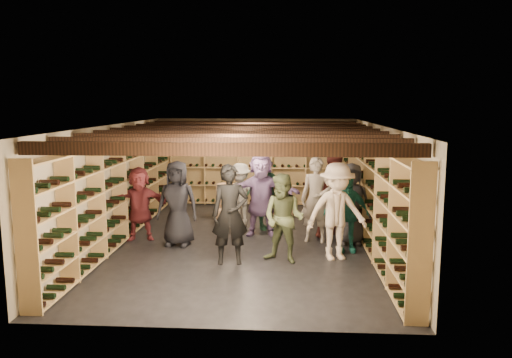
{
  "coord_description": "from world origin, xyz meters",
  "views": [
    {
      "loc": [
        0.87,
        -9.96,
        2.88
      ],
      "look_at": [
        0.25,
        0.2,
        1.29
      ],
      "focal_mm": 35.0,
      "sensor_mm": 36.0,
      "label": 1
    }
  ],
  "objects": [
    {
      "name": "walls",
      "position": [
        0.0,
        0.0,
        1.2
      ],
      "size": [
        5.52,
        8.02,
        2.4
      ],
      "color": "tan",
      "rests_on": "ground"
    },
    {
      "name": "person_9",
      "position": [
        -0.19,
        1.28,
        0.74
      ],
      "size": [
        1.09,
        0.87,
        1.48
      ],
      "primitive_type": "imported",
      "rotation": [
        0.0,
        0.0,
        -0.39
      ],
      "color": "beige",
      "rests_on": "ground"
    },
    {
      "name": "ceiling_joists",
      "position": [
        0.0,
        0.0,
        2.26
      ],
      "size": [
        5.4,
        7.12,
        0.18
      ],
      "color": "black",
      "rests_on": "ground"
    },
    {
      "name": "crate_loose",
      "position": [
        0.81,
        2.33,
        0.09
      ],
      "size": [
        0.54,
        0.39,
        0.17
      ],
      "primitive_type": "cube",
      "rotation": [
        0.0,
        0.0,
        -0.12
      ],
      "color": "tan",
      "rests_on": "ground"
    },
    {
      "name": "person_5",
      "position": [
        -2.18,
        0.06,
        0.77
      ],
      "size": [
        1.48,
        0.68,
        1.54
      ],
      "primitive_type": "imported",
      "rotation": [
        0.0,
        0.0,
        0.16
      ],
      "color": "maroon",
      "rests_on": "ground"
    },
    {
      "name": "wine_rack_right",
      "position": [
        2.57,
        0.0,
        1.08
      ],
      "size": [
        0.32,
        7.5,
        2.15
      ],
      "color": "tan",
      "rests_on": "ground"
    },
    {
      "name": "person_2",
      "position": [
        0.83,
        -1.25,
        0.81
      ],
      "size": [
        0.96,
        0.87,
        1.61
      ],
      "primitive_type": "imported",
      "rotation": [
        0.0,
        0.0,
        -0.41
      ],
      "color": "#4F5B38",
      "rests_on": "ground"
    },
    {
      "name": "person_11",
      "position": [
        0.33,
        0.58,
        0.9
      ],
      "size": [
        1.7,
        0.62,
        1.81
      ],
      "primitive_type": "imported",
      "rotation": [
        0.0,
        0.0,
        0.05
      ],
      "color": "#81639A",
      "rests_on": "ground"
    },
    {
      "name": "crate_stack_right",
      "position": [
        -0.54,
        1.61,
        0.17
      ],
      "size": [
        0.57,
        0.44,
        0.34
      ],
      "rotation": [
        0.0,
        0.0,
        0.25
      ],
      "color": "tan",
      "rests_on": "ground"
    },
    {
      "name": "ceiling",
      "position": [
        0.0,
        0.0,
        2.4
      ],
      "size": [
        5.5,
        8.0,
        0.01
      ],
      "primitive_type": "cube",
      "color": "beige",
      "rests_on": "walls"
    },
    {
      "name": "person_12",
      "position": [
        2.18,
        0.01,
        0.83
      ],
      "size": [
        0.82,
        0.54,
        1.66
      ],
      "primitive_type": "imported",
      "rotation": [
        0.0,
        0.0,
        -0.01
      ],
      "color": "#34343A",
      "rests_on": "ground"
    },
    {
      "name": "ground",
      "position": [
        0.0,
        0.0,
        0.0
      ],
      "size": [
        8.0,
        8.0,
        0.0
      ],
      "primitive_type": "plane",
      "color": "black",
      "rests_on": "ground"
    },
    {
      "name": "wine_rack_left",
      "position": [
        -2.57,
        0.0,
        1.08
      ],
      "size": [
        0.32,
        7.5,
        2.15
      ],
      "color": "tan",
      "rests_on": "ground"
    },
    {
      "name": "wine_rack_back",
      "position": [
        0.0,
        3.83,
        1.07
      ],
      "size": [
        4.7,
        0.3,
        2.15
      ],
      "color": "tan",
      "rests_on": "ground"
    },
    {
      "name": "person_1",
      "position": [
        -0.12,
        -1.37,
        0.9
      ],
      "size": [
        0.71,
        0.52,
        1.79
      ],
      "primitive_type": "imported",
      "rotation": [
        0.0,
        0.0,
        0.14
      ],
      "color": "black",
      "rests_on": "ground"
    },
    {
      "name": "person_8",
      "position": [
        1.92,
        0.5,
        0.91
      ],
      "size": [
        1.09,
        0.99,
        1.83
      ],
      "primitive_type": "imported",
      "rotation": [
        0.0,
        0.0,
        0.41
      ],
      "color": "#451915",
      "rests_on": "ground"
    },
    {
      "name": "person_4",
      "position": [
        2.03,
        -0.52,
        0.75
      ],
      "size": [
        0.92,
        0.47,
        1.5
      ],
      "primitive_type": "imported",
      "rotation": [
        0.0,
        0.0,
        0.12
      ],
      "color": "#1E7166",
      "rests_on": "ground"
    },
    {
      "name": "person_7",
      "position": [
        1.49,
        0.14,
        0.88
      ],
      "size": [
        0.71,
        0.53,
        1.76
      ],
      "primitive_type": "imported",
      "rotation": [
        0.0,
        0.0,
        -0.18
      ],
      "color": "gray",
      "rests_on": "ground"
    },
    {
      "name": "person_10",
      "position": [
        0.42,
        1.12,
        0.8
      ],
      "size": [
        1.02,
        0.75,
        1.6
      ],
      "primitive_type": "imported",
      "rotation": [
        0.0,
        0.0,
        0.43
      ],
      "color": "#26523B",
      "rests_on": "ground"
    },
    {
      "name": "crate_stack_left",
      "position": [
        -0.58,
        2.18,
        0.42
      ],
      "size": [
        0.58,
        0.48,
        0.85
      ],
      "rotation": [
        0.0,
        0.0,
        -0.35
      ],
      "color": "tan",
      "rests_on": "ground"
    },
    {
      "name": "person_0",
      "position": [
        -1.3,
        -0.29,
        0.86
      ],
      "size": [
        0.89,
        0.62,
        1.72
      ],
      "primitive_type": "imported",
      "rotation": [
        0.0,
        0.0,
        -0.09
      ],
      "color": "black",
      "rests_on": "ground"
    },
    {
      "name": "person_3",
      "position": [
        1.79,
        -1.02,
        0.89
      ],
      "size": [
        1.3,
        0.97,
        1.79
      ],
      "primitive_type": "imported",
      "rotation": [
        0.0,
        0.0,
        0.29
      ],
      "color": "beige",
      "rests_on": "ground"
    }
  ]
}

